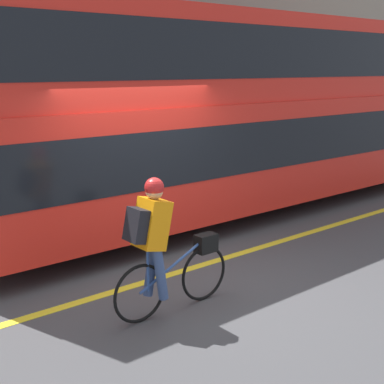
{
  "coord_description": "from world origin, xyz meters",
  "views": [
    {
      "loc": [
        -4.06,
        -5.42,
        2.75
      ],
      "look_at": [
        0.71,
        0.37,
        1.0
      ],
      "focal_mm": 50.0,
      "sensor_mm": 36.0,
      "label": 1
    }
  ],
  "objects": [
    {
      "name": "sidewalk_curb",
      "position": [
        0.0,
        4.67,
        0.07
      ],
      "size": [
        60.0,
        1.69,
        0.14
      ],
      "color": "gray",
      "rests_on": "ground_plane"
    },
    {
      "name": "road_center_line",
      "position": [
        0.0,
        0.03,
        0.0
      ],
      "size": [
        50.0,
        0.14,
        0.01
      ],
      "primitive_type": "cube",
      "color": "yellow",
      "rests_on": "ground_plane"
    },
    {
      "name": "bus",
      "position": [
        3.1,
        1.86,
        2.05
      ],
      "size": [
        10.78,
        2.51,
        3.66
      ],
      "color": "black",
      "rests_on": "ground_plane"
    },
    {
      "name": "ground_plane",
      "position": [
        0.0,
        0.0,
        0.0
      ],
      "size": [
        80.0,
        80.0,
        0.0
      ],
      "primitive_type": "plane",
      "color": "#424244"
    },
    {
      "name": "street_sign_post",
      "position": [
        4.45,
        4.57,
        1.41
      ],
      "size": [
        0.36,
        0.09,
        2.27
      ],
      "color": "#59595B",
      "rests_on": "sidewalk_curb"
    },
    {
      "name": "cyclist_on_bike",
      "position": [
        -0.75,
        -0.86,
        0.87
      ],
      "size": [
        1.6,
        0.32,
        1.61
      ],
      "color": "black",
      "rests_on": "ground_plane"
    }
  ]
}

